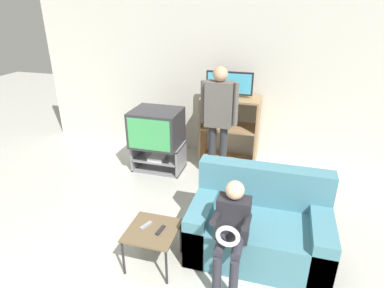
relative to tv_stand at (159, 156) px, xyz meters
The scene contains 11 objects.
wall_back 1.60m from the tv_stand, 51.68° to the left, with size 6.40×0.06×2.60m.
tv_stand is the anchor object (origin of this frame).
television_main 0.50m from the tv_stand, 134.65° to the right, with size 0.73×0.63×0.55m.
media_shelf 1.23m from the tv_stand, 30.17° to the left, with size 0.92×0.52×1.11m.
television_flat 1.58m from the tv_stand, 31.00° to the left, with size 0.73×0.20×0.40m.
snack_table 2.07m from the tv_stand, 70.17° to the right, with size 0.49×0.49×0.42m.
remote_control_black 2.10m from the tv_stand, 67.95° to the right, with size 0.04×0.14×0.02m, color #232328.
remote_control_white 2.02m from the tv_stand, 72.00° to the right, with size 0.04×0.14×0.02m, color gray.
couch 2.25m from the tv_stand, 40.70° to the right, with size 1.41×0.83×0.89m.
person_standing_adult 1.26m from the tv_stand, ahead, with size 0.53×0.21×1.69m.
person_seated_child 2.48m from the tv_stand, 52.81° to the right, with size 0.33×0.43×1.05m.
Camera 1 is at (1.05, -1.24, 2.46)m, focal length 30.00 mm.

